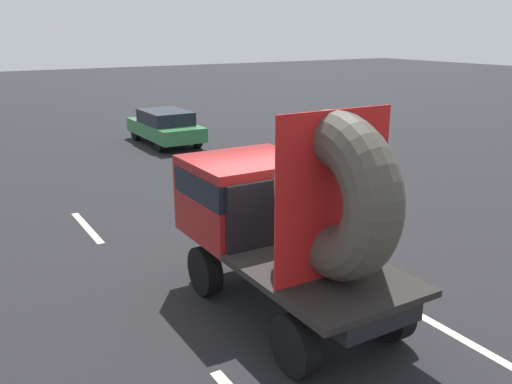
# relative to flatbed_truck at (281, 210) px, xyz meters

# --- Properties ---
(ground_plane) EXTENTS (120.00, 120.00, 0.00)m
(ground_plane) POSITION_rel_flatbed_truck_xyz_m (0.24, 0.24, -1.70)
(ground_plane) COLOR black
(flatbed_truck) EXTENTS (2.02, 4.42, 3.45)m
(flatbed_truck) POSITION_rel_flatbed_truck_xyz_m (0.00, 0.00, 0.00)
(flatbed_truck) COLOR black
(flatbed_truck) RESTS_ON ground_plane
(distant_sedan) EXTENTS (1.78, 4.16, 1.36)m
(distant_sedan) POSITION_rel_flatbed_truck_xyz_m (3.54, 13.65, -0.97)
(distant_sedan) COLOR black
(distant_sedan) RESTS_ON ground_plane
(lane_dash_left_far) EXTENTS (0.16, 2.35, 0.01)m
(lane_dash_left_far) POSITION_rel_flatbed_truck_xyz_m (-1.77, 5.50, -1.70)
(lane_dash_left_far) COLOR beige
(lane_dash_left_far) RESTS_ON ground_plane
(lane_dash_right_near) EXTENTS (0.16, 2.74, 0.01)m
(lane_dash_right_near) POSITION_rel_flatbed_truck_xyz_m (1.77, -2.34, -1.70)
(lane_dash_right_near) COLOR beige
(lane_dash_right_near) RESTS_ON ground_plane
(lane_dash_right_far) EXTENTS (0.16, 2.29, 0.01)m
(lane_dash_right_far) POSITION_rel_flatbed_truck_xyz_m (1.77, 5.41, -1.70)
(lane_dash_right_far) COLOR beige
(lane_dash_right_far) RESTS_ON ground_plane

